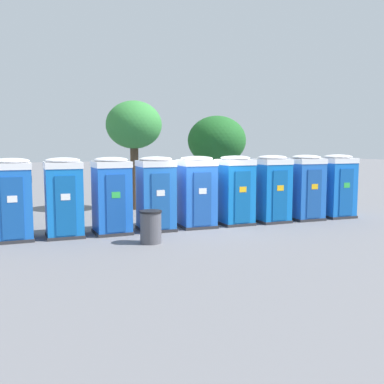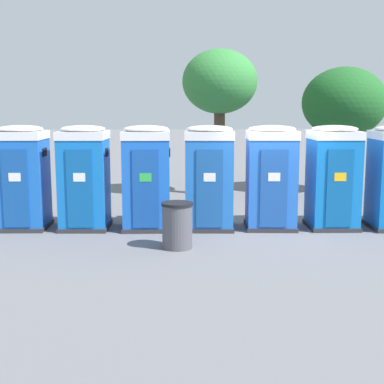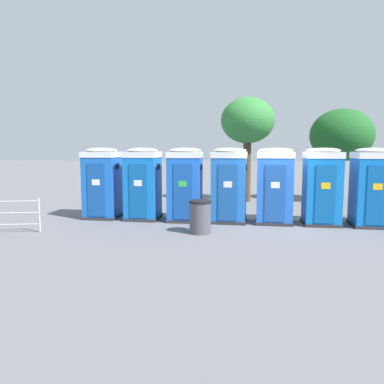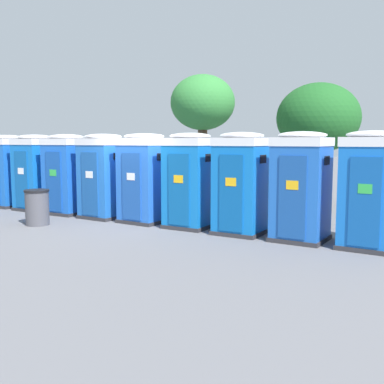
% 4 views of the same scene
% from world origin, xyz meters
% --- Properties ---
extents(ground_plane, '(120.00, 120.00, 0.00)m').
position_xyz_m(ground_plane, '(0.00, 0.00, 0.00)').
color(ground_plane, slate).
extents(portapotty_0, '(1.23, 1.25, 2.54)m').
position_xyz_m(portapotty_0, '(-6.09, 0.34, 1.28)').
color(portapotty_0, '#2D2D33').
rests_on(portapotty_0, ground).
extents(portapotty_1, '(1.23, 1.26, 2.54)m').
position_xyz_m(portapotty_1, '(-4.57, 0.22, 1.28)').
color(portapotty_1, '#2D2D33').
rests_on(portapotty_1, ground).
extents(portapotty_2, '(1.20, 1.22, 2.54)m').
position_xyz_m(portapotty_2, '(-3.05, 0.11, 1.28)').
color(portapotty_2, '#2D2D33').
rests_on(portapotty_2, ground).
extents(portapotty_3, '(1.28, 1.28, 2.54)m').
position_xyz_m(portapotty_3, '(-1.53, 0.04, 1.28)').
color(portapotty_3, '#2D2D33').
rests_on(portapotty_3, ground).
extents(portapotty_4, '(1.32, 1.30, 2.54)m').
position_xyz_m(portapotty_4, '(-0.00, -0.01, 1.28)').
color(portapotty_4, '#2D2D33').
rests_on(portapotty_4, ground).
extents(portapotty_5, '(1.22, 1.24, 2.54)m').
position_xyz_m(portapotty_5, '(1.52, -0.09, 1.28)').
color(portapotty_5, '#2D2D33').
rests_on(portapotty_5, ground).
extents(portapotty_6, '(1.22, 1.25, 2.54)m').
position_xyz_m(portapotty_6, '(3.04, -0.22, 1.28)').
color(portapotty_6, '#2D2D33').
rests_on(portapotty_6, ground).
extents(portapotty_7, '(1.28, 1.28, 2.54)m').
position_xyz_m(portapotty_7, '(4.57, -0.31, 1.28)').
color(portapotty_7, '#2D2D33').
rests_on(portapotty_7, ground).
extents(portapotty_8, '(1.28, 1.29, 2.54)m').
position_xyz_m(portapotty_8, '(6.09, -0.39, 1.28)').
color(portapotty_8, '#2D2D33').
rests_on(portapotty_8, ground).
extents(street_tree_0, '(2.88, 2.88, 4.34)m').
position_xyz_m(street_tree_0, '(3.63, 5.41, 3.11)').
color(street_tree_0, '#4C3826').
rests_on(street_tree_0, ground).
extents(street_tree_1, '(2.49, 2.49, 4.87)m').
position_xyz_m(street_tree_1, '(-0.71, 5.08, 3.74)').
color(street_tree_1, '#4C3826').
rests_on(street_tree_1, ground).
extents(trash_can, '(0.67, 0.67, 0.99)m').
position_xyz_m(trash_can, '(-2.37, -1.80, 0.50)').
color(trash_can, '#4C4C54').
rests_on(trash_can, ground).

